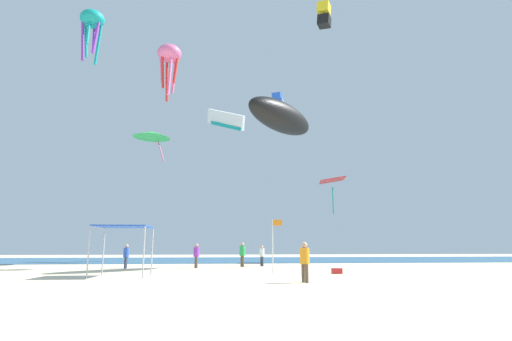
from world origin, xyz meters
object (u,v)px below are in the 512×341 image
object	(u,v)px
person_central	(262,254)
person_far_shore	(242,252)
kite_delta_green	(152,135)
cooler_box	(337,271)
person_near_tent	(305,259)
kite_box_yellow	(324,15)
kite_box_blue	(277,102)
kite_inflatable_black	(281,117)
canopy_tent	(124,229)
kite_diamond_red	(332,182)
person_rightmost	(196,254)
kite_octopus_pink	(169,56)
kite_octopus_teal	(92,22)
kite_parafoil_white	(226,120)
banner_flag	(274,240)
person_leftmost	(126,254)

from	to	relation	value
person_central	person_far_shore	bearing A→B (deg)	101.74
kite_delta_green	cooler_box	bearing A→B (deg)	69.41
person_near_tent	kite_box_yellow	distance (m)	26.20
kite_box_blue	kite_inflatable_black	world-z (taller)	kite_box_blue
kite_box_blue	kite_box_yellow	size ratio (longest dim) A/B	1.08
person_central	kite_delta_green	distance (m)	15.93
canopy_tent	kite_box_yellow	distance (m)	26.43
kite_diamond_red	kite_inflatable_black	bearing A→B (deg)	-23.29
person_far_shore	kite_diamond_red	distance (m)	14.08
person_rightmost	kite_octopus_pink	distance (m)	16.73
person_near_tent	kite_delta_green	xyz separation A→B (m)	(-10.26, 19.64, 11.05)
canopy_tent	kite_octopus_teal	xyz separation A→B (m)	(-5.17, 7.59, 16.54)
person_rightmost	kite_parafoil_white	bearing A→B (deg)	154.02
banner_flag	kite_parafoil_white	world-z (taller)	kite_parafoil_white
kite_parafoil_white	kite_delta_green	distance (m)	9.08
person_rightmost	kite_diamond_red	world-z (taller)	kite_diamond_red
person_leftmost	person_central	world-z (taller)	person_leftmost
person_rightmost	canopy_tent	bearing A→B (deg)	-40.20
banner_flag	kite_box_yellow	xyz separation A→B (m)	(5.99, 8.15, 20.41)
kite_inflatable_black	person_central	bearing A→B (deg)	-117.58
kite_inflatable_black	kite_diamond_red	bearing A→B (deg)	-172.83
canopy_tent	person_rightmost	xyz separation A→B (m)	(3.50, 7.71, -1.44)
person_far_shore	kite_box_blue	xyz separation A→B (m)	(5.04, 13.98, 17.74)
person_leftmost	kite_box_yellow	bearing A→B (deg)	97.52
person_central	kite_octopus_pink	bearing A→B (deg)	74.97
person_leftmost	kite_inflatable_black	bearing A→B (deg)	84.61
kite_octopus_teal	kite_octopus_pink	xyz separation A→B (m)	(5.83, 2.04, -1.61)
person_near_tent	cooler_box	distance (m)	6.15
banner_flag	kite_octopus_teal	world-z (taller)	kite_octopus_teal
person_near_tent	kite_box_yellow	xyz separation A→B (m)	(5.51, 14.22, 21.30)
canopy_tent	banner_flag	world-z (taller)	banner_flag
cooler_box	kite_parafoil_white	world-z (taller)	kite_parafoil_white
canopy_tent	person_far_shore	xyz separation A→B (m)	(6.94, 8.95, -1.38)
canopy_tent	person_central	world-z (taller)	canopy_tent
person_rightmost	kite_delta_green	distance (m)	14.30
person_central	banner_flag	bearing A→B (deg)	162.13
kite_delta_green	kite_diamond_red	bearing A→B (deg)	120.60
kite_inflatable_black	kite_box_yellow	bearing A→B (deg)	166.62
person_leftmost	kite_delta_green	distance (m)	13.49
canopy_tent	person_rightmost	size ratio (longest dim) A/B	1.56
person_central	cooler_box	bearing A→B (deg)	-175.81
person_central	banner_flag	distance (m)	8.12
person_central	person_near_tent	bearing A→B (deg)	164.70
kite_octopus_pink	banner_flag	bearing A→B (deg)	146.84
kite_octopus_teal	kite_delta_green	world-z (taller)	kite_octopus_teal
kite_box_blue	kite_octopus_teal	bearing A→B (deg)	64.97
person_leftmost	person_rightmost	distance (m)	4.96
person_near_tent	banner_flag	xyz separation A→B (m)	(-0.48, 6.07, 0.89)
person_leftmost	canopy_tent	bearing A→B (deg)	10.14
kite_octopus_teal	kite_inflatable_black	bearing A→B (deg)	90.81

